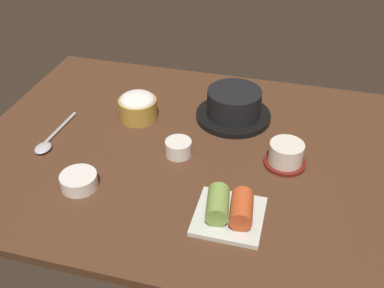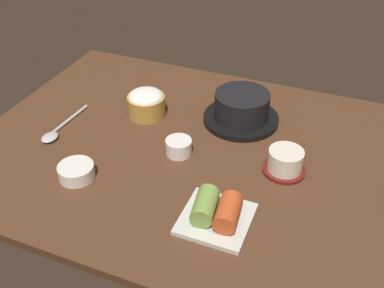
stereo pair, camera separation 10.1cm
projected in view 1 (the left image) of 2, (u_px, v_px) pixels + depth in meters
The scene contains 8 objects.
dining_table at pixel (186, 151), 105.35cm from camera, with size 100.00×76.00×2.00cm, color #4C2D1C.
stone_pot at pixel (234, 106), 113.00cm from camera, with size 19.05×19.05×7.88cm.
rice_bowl at pixel (138, 106), 113.03cm from camera, with size 9.66×9.66×7.06cm.
tea_cup_with_saucer at pixel (286, 154), 98.66cm from camera, with size 9.41×9.41×5.48cm.
banchan_cup_center at pixel (178, 147), 101.76cm from camera, with size 6.05×6.05×3.61cm.
kimchi_plate at pixel (229, 210), 85.35cm from camera, with size 13.14×13.14×5.32cm.
side_bowl_near at pixel (79, 180), 93.03cm from camera, with size 7.73×7.73×3.06cm.
spoon at pixel (48, 142), 105.72cm from camera, with size 3.60×18.35×1.35cm.
Camera 1 is at (22.85, -80.52, 65.00)cm, focal length 41.92 mm.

